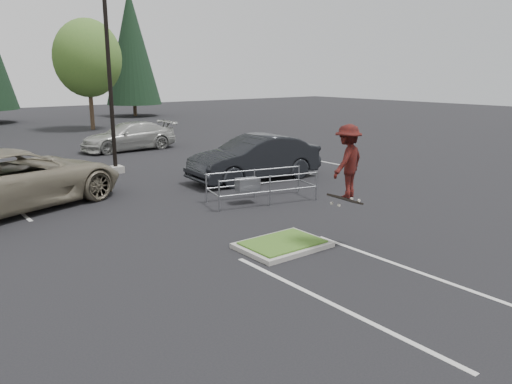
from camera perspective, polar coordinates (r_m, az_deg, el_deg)
ground at (r=12.91m, az=3.04°, el=-6.33°), size 120.00×120.00×0.00m
grass_median at (r=12.89m, az=3.05°, el=-6.01°), size 2.20×1.60×0.16m
stall_lines at (r=17.14m, az=-13.79°, el=-1.69°), size 22.62×17.60×0.01m
light_pole at (r=22.80m, az=-16.46°, el=13.43°), size 0.70×0.60×10.12m
decid_c at (r=41.43m, az=-18.69°, el=14.03°), size 5.12×5.12×8.38m
conif_c at (r=53.45m, az=-14.04°, el=15.77°), size 5.50×5.50×12.50m
cart_corral at (r=17.06m, az=-0.59°, el=0.89°), size 3.87×2.13×1.04m
skateboarder at (r=12.47m, az=10.38°, el=3.39°), size 1.32×0.99×2.09m
car_l_tan at (r=18.07m, az=-26.03°, el=1.33°), size 7.85×5.43×1.99m
car_r_charc at (r=20.71m, az=-0.16°, el=3.91°), size 5.72×2.29×1.85m
car_far_silver at (r=29.83m, az=-14.35°, el=6.19°), size 5.55×2.39×1.59m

